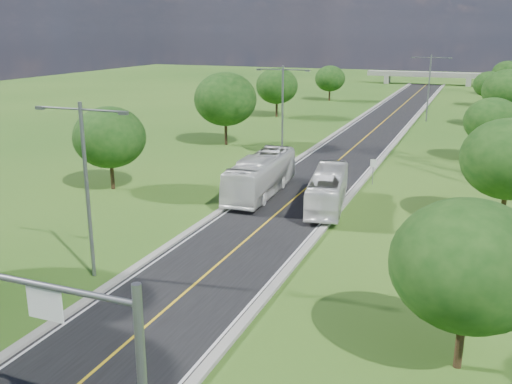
# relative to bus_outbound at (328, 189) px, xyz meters

# --- Properties ---
(ground) EXTENTS (260.00, 260.00, 0.00)m
(ground) POSITION_rel_bus_outbound_xyz_m (-3.18, 30.41, -1.52)
(ground) COLOR #255217
(ground) RESTS_ON ground
(road) EXTENTS (8.00, 150.00, 0.06)m
(road) POSITION_rel_bus_outbound_xyz_m (-3.18, 36.41, -1.49)
(road) COLOR black
(road) RESTS_ON ground
(curb_left) EXTENTS (0.50, 150.00, 0.22)m
(curb_left) POSITION_rel_bus_outbound_xyz_m (-7.43, 36.41, -1.41)
(curb_left) COLOR gray
(curb_left) RESTS_ON ground
(curb_right) EXTENTS (0.50, 150.00, 0.22)m
(curb_right) POSITION_rel_bus_outbound_xyz_m (1.07, 36.41, -1.41)
(curb_right) COLOR gray
(curb_right) RESTS_ON ground
(signal_mast) EXTENTS (8.54, 0.33, 7.20)m
(signal_mast) POSITION_rel_bus_outbound_xyz_m (0.50, -30.59, 3.38)
(signal_mast) COLOR slate
(signal_mast) RESTS_ON ground
(speed_limit_sign) EXTENTS (0.55, 0.09, 2.40)m
(speed_limit_sign) POSITION_rel_bus_outbound_xyz_m (2.02, 8.40, 0.08)
(speed_limit_sign) COLOR slate
(speed_limit_sign) RESTS_ON ground
(overpass) EXTENTS (30.00, 3.00, 3.20)m
(overpass) POSITION_rel_bus_outbound_xyz_m (-3.18, 110.41, 0.89)
(overpass) COLOR gray
(overpass) RESTS_ON ground
(streetlight_near_left) EXTENTS (5.90, 0.25, 10.00)m
(streetlight_near_left) POSITION_rel_bus_outbound_xyz_m (-9.18, -17.59, 4.42)
(streetlight_near_left) COLOR slate
(streetlight_near_left) RESTS_ON ground
(streetlight_mid_left) EXTENTS (5.90, 0.25, 10.00)m
(streetlight_mid_left) POSITION_rel_bus_outbound_xyz_m (-9.18, 15.41, 4.42)
(streetlight_mid_left) COLOR slate
(streetlight_mid_left) RESTS_ON ground
(streetlight_far_right) EXTENTS (5.90, 0.25, 10.00)m
(streetlight_far_right) POSITION_rel_bus_outbound_xyz_m (2.82, 48.41, 4.42)
(streetlight_far_right) COLOR slate
(streetlight_far_right) RESTS_ON ground
(tree_lb) EXTENTS (6.30, 6.30, 7.33)m
(tree_lb) POSITION_rel_bus_outbound_xyz_m (-19.18, -1.59, 3.12)
(tree_lb) COLOR black
(tree_lb) RESTS_ON ground
(tree_lc) EXTENTS (7.56, 7.56, 8.79)m
(tree_lc) POSITION_rel_bus_outbound_xyz_m (-18.18, 20.41, 4.05)
(tree_lc) COLOR black
(tree_lc) RESTS_ON ground
(tree_ld) EXTENTS (6.72, 6.72, 7.82)m
(tree_ld) POSITION_rel_bus_outbound_xyz_m (-20.18, 44.41, 3.43)
(tree_ld) COLOR black
(tree_ld) RESTS_ON ground
(tree_le) EXTENTS (5.88, 5.88, 6.84)m
(tree_le) POSITION_rel_bus_outbound_xyz_m (-17.68, 68.41, 2.81)
(tree_le) COLOR black
(tree_le) RESTS_ON ground
(tree_ra) EXTENTS (6.30, 6.30, 7.33)m
(tree_ra) POSITION_rel_bus_outbound_xyz_m (10.82, -19.59, 3.12)
(tree_ra) COLOR black
(tree_ra) RESTS_ON ground
(tree_rb) EXTENTS (6.72, 6.72, 7.82)m
(tree_rb) POSITION_rel_bus_outbound_xyz_m (12.82, 0.41, 3.43)
(tree_rb) COLOR black
(tree_rb) RESTS_ON ground
(tree_rc) EXTENTS (5.88, 5.88, 6.84)m
(tree_rc) POSITION_rel_bus_outbound_xyz_m (11.82, 22.41, 2.81)
(tree_rc) COLOR black
(tree_rc) RESTS_ON ground
(tree_rd) EXTENTS (7.14, 7.14, 8.30)m
(tree_rd) POSITION_rel_bus_outbound_xyz_m (13.82, 46.41, 3.74)
(tree_rd) COLOR black
(tree_rd) RESTS_ON ground
(tree_re) EXTENTS (5.46, 5.46, 6.35)m
(tree_re) POSITION_rel_bus_outbound_xyz_m (11.32, 70.41, 2.50)
(tree_re) COLOR black
(tree_re) RESTS_ON ground
(tree_rf) EXTENTS (6.30, 6.30, 7.33)m
(tree_rf) POSITION_rel_bus_outbound_xyz_m (14.82, 90.41, 3.12)
(tree_rf) COLOR black
(tree_rf) RESTS_ON ground
(bus_outbound) EXTENTS (4.13, 10.77, 2.93)m
(bus_outbound) POSITION_rel_bus_outbound_xyz_m (0.00, 0.00, 0.00)
(bus_outbound) COLOR silver
(bus_outbound) RESTS_ON road
(bus_inbound) EXTENTS (3.40, 12.14, 3.35)m
(bus_inbound) POSITION_rel_bus_outbound_xyz_m (-6.28, 1.56, 0.21)
(bus_inbound) COLOR silver
(bus_inbound) RESTS_ON road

